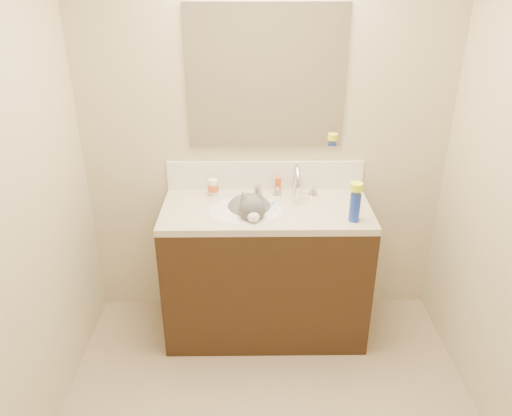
{
  "coord_description": "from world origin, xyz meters",
  "views": [
    {
      "loc": [
        -0.09,
        -1.6,
        2.12
      ],
      "look_at": [
        -0.06,
        0.92,
        0.88
      ],
      "focal_mm": 35.0,
      "sensor_mm": 36.0,
      "label": 1
    }
  ],
  "objects_px": {
    "pill_bottle": "(213,187)",
    "spray_can": "(355,207)",
    "cat": "(250,213)",
    "vanity_cabinet": "(266,273)",
    "faucet": "(296,184)",
    "silver_jar": "(258,190)",
    "amber_bottle": "(278,185)",
    "basin": "(246,221)"
  },
  "relations": [
    {
      "from": "pill_bottle",
      "to": "spray_can",
      "type": "relative_size",
      "value": 0.62
    },
    {
      "from": "cat",
      "to": "vanity_cabinet",
      "type": "bearing_deg",
      "value": -2.57
    },
    {
      "from": "faucet",
      "to": "silver_jar",
      "type": "distance_m",
      "value": 0.24
    },
    {
      "from": "silver_jar",
      "to": "amber_bottle",
      "type": "relative_size",
      "value": 0.57
    },
    {
      "from": "silver_jar",
      "to": "amber_bottle",
      "type": "height_order",
      "value": "amber_bottle"
    },
    {
      "from": "faucet",
      "to": "spray_can",
      "type": "xyz_separation_m",
      "value": [
        0.29,
        -0.31,
        -0.01
      ]
    },
    {
      "from": "vanity_cabinet",
      "to": "cat",
      "type": "bearing_deg",
      "value": -176.03
    },
    {
      "from": "cat",
      "to": "pill_bottle",
      "type": "distance_m",
      "value": 0.3
    },
    {
      "from": "vanity_cabinet",
      "to": "pill_bottle",
      "type": "xyz_separation_m",
      "value": [
        -0.31,
        0.18,
        0.5
      ]
    },
    {
      "from": "pill_bottle",
      "to": "amber_bottle",
      "type": "height_order",
      "value": "pill_bottle"
    },
    {
      "from": "faucet",
      "to": "silver_jar",
      "type": "height_order",
      "value": "faucet"
    },
    {
      "from": "cat",
      "to": "pill_bottle",
      "type": "relative_size",
      "value": 4.19
    },
    {
      "from": "basin",
      "to": "spray_can",
      "type": "xyz_separation_m",
      "value": [
        0.59,
        -0.14,
        0.15
      ]
    },
    {
      "from": "vanity_cabinet",
      "to": "amber_bottle",
      "type": "xyz_separation_m",
      "value": [
        0.08,
        0.21,
        0.5
      ]
    },
    {
      "from": "faucet",
      "to": "amber_bottle",
      "type": "distance_m",
      "value": 0.13
    },
    {
      "from": "vanity_cabinet",
      "to": "pill_bottle",
      "type": "height_order",
      "value": "pill_bottle"
    },
    {
      "from": "basin",
      "to": "cat",
      "type": "xyz_separation_m",
      "value": [
        0.03,
        0.02,
        0.04
      ]
    },
    {
      "from": "faucet",
      "to": "cat",
      "type": "xyz_separation_m",
      "value": [
        -0.27,
        -0.14,
        -0.12
      ]
    },
    {
      "from": "basin",
      "to": "amber_bottle",
      "type": "relative_size",
      "value": 4.77
    },
    {
      "from": "pill_bottle",
      "to": "silver_jar",
      "type": "relative_size",
      "value": 1.83
    },
    {
      "from": "silver_jar",
      "to": "cat",
      "type": "bearing_deg",
      "value": -103.9
    },
    {
      "from": "silver_jar",
      "to": "amber_bottle",
      "type": "bearing_deg",
      "value": 12.33
    },
    {
      "from": "faucet",
      "to": "silver_jar",
      "type": "relative_size",
      "value": 5.18
    },
    {
      "from": "faucet",
      "to": "pill_bottle",
      "type": "xyz_separation_m",
      "value": [
        -0.49,
        0.04,
        -0.04
      ]
    },
    {
      "from": "vanity_cabinet",
      "to": "silver_jar",
      "type": "bearing_deg",
      "value": 104.21
    },
    {
      "from": "faucet",
      "to": "pill_bottle",
      "type": "relative_size",
      "value": 2.83
    },
    {
      "from": "silver_jar",
      "to": "basin",
      "type": "bearing_deg",
      "value": -109.0
    },
    {
      "from": "vanity_cabinet",
      "to": "cat",
      "type": "relative_size",
      "value": 2.9
    },
    {
      "from": "faucet",
      "to": "cat",
      "type": "distance_m",
      "value": 0.33
    },
    {
      "from": "pill_bottle",
      "to": "faucet",
      "type": "bearing_deg",
      "value": -4.61
    },
    {
      "from": "vanity_cabinet",
      "to": "basin",
      "type": "bearing_deg",
      "value": -165.96
    },
    {
      "from": "cat",
      "to": "spray_can",
      "type": "distance_m",
      "value": 0.6
    },
    {
      "from": "vanity_cabinet",
      "to": "pill_bottle",
      "type": "bearing_deg",
      "value": 150.64
    },
    {
      "from": "amber_bottle",
      "to": "faucet",
      "type": "bearing_deg",
      "value": -35.2
    },
    {
      "from": "basin",
      "to": "amber_bottle",
      "type": "bearing_deg",
      "value": 50.79
    },
    {
      "from": "basin",
      "to": "amber_bottle",
      "type": "height_order",
      "value": "amber_bottle"
    },
    {
      "from": "basin",
      "to": "silver_jar",
      "type": "distance_m",
      "value": 0.25
    },
    {
      "from": "vanity_cabinet",
      "to": "amber_bottle",
      "type": "relative_size",
      "value": 12.72
    },
    {
      "from": "vanity_cabinet",
      "to": "cat",
      "type": "xyz_separation_m",
      "value": [
        -0.09,
        -0.01,
        0.42
      ]
    },
    {
      "from": "pill_bottle",
      "to": "silver_jar",
      "type": "xyz_separation_m",
      "value": [
        0.27,
        0.01,
        -0.02
      ]
    },
    {
      "from": "pill_bottle",
      "to": "amber_bottle",
      "type": "xyz_separation_m",
      "value": [
        0.39,
        0.03,
        -0.0
      ]
    },
    {
      "from": "cat",
      "to": "amber_bottle",
      "type": "bearing_deg",
      "value": 45.42
    }
  ]
}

